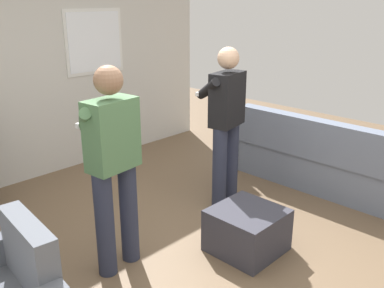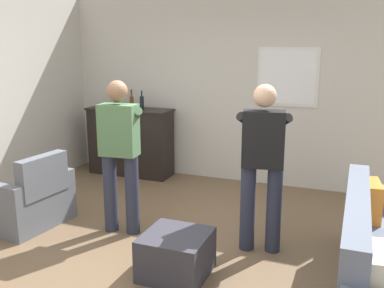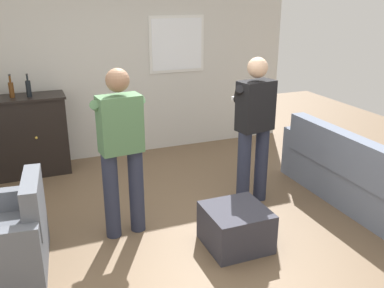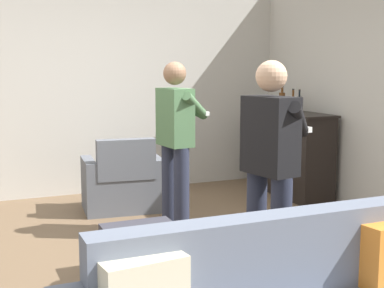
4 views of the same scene
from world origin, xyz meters
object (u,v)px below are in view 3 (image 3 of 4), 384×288
sideboard_cabinet (14,137)px  ottoman (236,227)px  person_standing_right (254,125)px  bottle_liquor_amber (28,88)px  bottle_spirits_clear (11,89)px  armchair (11,240)px  couch (357,179)px  person_standing_left (121,146)px

sideboard_cabinet → ottoman: bearing=-53.5°
sideboard_cabinet → person_standing_right: size_ratio=0.81×
bottle_liquor_amber → bottle_spirits_clear: same height
armchair → bottle_spirits_clear: bearing=86.7°
sideboard_cabinet → bottle_spirits_clear: bottle_spirits_clear is taller
person_standing_right → bottle_liquor_amber: bearing=141.9°
couch → person_standing_left: bearing=170.9°
bottle_spirits_clear → person_standing_left: 2.17m
armchair → person_standing_right: 2.69m
bottle_spirits_clear → person_standing_right: (2.46, -1.81, -0.23)m
bottle_spirits_clear → person_standing_right: bearing=-36.4°
ottoman → armchair: bearing=168.7°
armchair → person_standing_left: person_standing_left is taller
armchair → person_standing_left: (1.06, 0.24, 0.65)m
ottoman → person_standing_left: person_standing_left is taller
couch → armchair: size_ratio=2.45×
bottle_liquor_amber → bottle_spirits_clear: 0.21m
ottoman → person_standing_right: bearing=52.1°
couch → bottle_spirits_clear: bottle_spirits_clear is taller
couch → bottle_spirits_clear: 4.30m
bottle_liquor_amber → person_standing_left: person_standing_left is taller
couch → bottle_spirits_clear: size_ratio=7.82×
bottle_liquor_amber → person_standing_left: (0.74, -1.90, -0.24)m
armchair → person_standing_right: bearing=8.0°
armchair → bottle_spirits_clear: 2.35m
sideboard_cabinet → bottle_liquor_amber: bottle_liquor_amber is taller
couch → person_standing_right: (-1.04, 0.54, 0.60)m
armchair → couch: bearing=-2.8°
sideboard_cabinet → bottle_liquor_amber: size_ratio=4.60×
couch → sideboard_cabinet: bearing=146.3°
bottle_spirits_clear → person_standing_left: (0.94, -1.94, -0.23)m
couch → bottle_liquor_amber: bottle_liquor_amber is taller
couch → person_standing_right: person_standing_right is taller
bottle_liquor_amber → armchair: bearing=-98.8°
couch → bottle_spirits_clear: bearing=146.1°
ottoman → person_standing_left: 1.35m
couch → sideboard_cabinet: (-3.55, 2.36, 0.20)m
person_standing_left → ottoman: bearing=-34.3°
bottle_liquor_amber → person_standing_right: size_ratio=0.18×
person_standing_left → couch: bearing=-9.1°
bottle_liquor_amber → ottoman: bearing=-56.7°
sideboard_cabinet → bottle_spirits_clear: bearing=-10.9°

